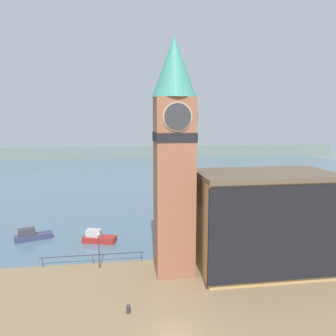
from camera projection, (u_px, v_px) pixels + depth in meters
name	position (u px, v px, depth m)	size (l,w,h in m)	color
water	(132.00, 174.00, 96.15)	(160.00, 120.00, 0.00)	slate
far_shoreline	(128.00, 152.00, 134.92)	(180.00, 3.00, 5.00)	slate
pier_railing	(93.00, 256.00, 36.08)	(11.30, 0.08, 1.09)	#333338
clock_tower	(174.00, 152.00, 32.73)	(4.39, 4.39, 23.78)	#935B42
pier_building	(264.00, 221.00, 34.28)	(14.12, 7.86, 10.49)	tan
boat_near	(98.00, 238.00, 42.68)	(4.53, 2.81, 1.63)	maroon
boat_far	(32.00, 235.00, 43.46)	(4.89, 3.10, 1.64)	#333856
mooring_bollard_near	(128.00, 308.00, 27.02)	(0.38, 0.38, 0.72)	#2D2D33
lamp_post	(99.00, 244.00, 34.76)	(0.32, 0.32, 4.00)	#2D2D33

